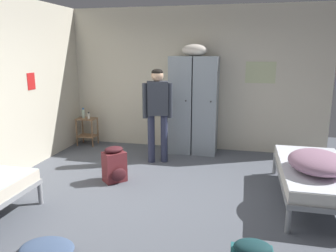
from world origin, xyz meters
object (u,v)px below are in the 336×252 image
at_px(bed_right, 315,174).
at_px(backpack_maroon, 115,165).
at_px(bedding_heap, 317,162).
at_px(locker_bank, 194,103).
at_px(clothes_pile_denim, 47,249).
at_px(water_bottle, 83,113).
at_px(person_traveler, 158,107).
at_px(shelf_unit, 87,129).
at_px(lotion_bottle, 89,116).

relative_size(bed_right, backpack_maroon, 3.45).
relative_size(bedding_heap, backpack_maroon, 1.56).
xyz_separation_m(locker_bank, clothes_pile_denim, (-0.88, -3.67, -0.92)).
relative_size(bedding_heap, water_bottle, 4.08).
height_order(person_traveler, clothes_pile_denim, person_traveler).
bearing_deg(water_bottle, backpack_maroon, -51.87).
distance_m(bedding_heap, water_bottle, 4.66).
relative_size(shelf_unit, backpack_maroon, 1.04).
xyz_separation_m(bed_right, backpack_maroon, (-2.82, 0.04, -0.12)).
bearing_deg(locker_bank, shelf_unit, -179.80).
bearing_deg(shelf_unit, clothes_pile_denim, -69.53).
bearing_deg(backpack_maroon, shelf_unit, 126.82).
bearing_deg(shelf_unit, lotion_bottle, -29.74).
bearing_deg(bedding_heap, backpack_maroon, 174.71).
xyz_separation_m(backpack_maroon, clothes_pile_denim, (0.04, -1.89, -0.22)).
distance_m(locker_bank, bed_right, 2.69).
bearing_deg(bed_right, bedding_heap, -99.43).
bearing_deg(water_bottle, person_traveler, -22.73).
distance_m(bed_right, water_bottle, 4.61).
distance_m(water_bottle, lotion_bottle, 0.16).
bearing_deg(water_bottle, bed_right, -23.45).
bearing_deg(bedding_heap, shelf_unit, 153.71).
height_order(locker_bank, person_traveler, locker_bank).
bearing_deg(locker_bank, person_traveler, -124.90).
xyz_separation_m(water_bottle, backpack_maroon, (1.41, -1.79, -0.40)).
relative_size(water_bottle, backpack_maroon, 0.38).
height_order(bed_right, water_bottle, water_bottle).
bearing_deg(person_traveler, backpack_maroon, -111.36).
relative_size(locker_bank, clothes_pile_denim, 3.74).
height_order(person_traveler, backpack_maroon, person_traveler).
height_order(backpack_maroon, clothes_pile_denim, backpack_maroon).
height_order(bed_right, backpack_maroon, backpack_maroon).
bearing_deg(clothes_pile_denim, water_bottle, 111.46).
xyz_separation_m(bed_right, lotion_bottle, (-4.07, 1.77, 0.25)).
xyz_separation_m(locker_bank, shelf_unit, (-2.25, -0.01, -0.62)).
bearing_deg(clothes_pile_denim, person_traveler, 82.91).
bearing_deg(locker_bank, bedding_heap, -47.67).
distance_m(shelf_unit, person_traveler, 1.99).
relative_size(shelf_unit, person_traveler, 0.35).
distance_m(water_bottle, backpack_maroon, 2.31).
xyz_separation_m(shelf_unit, clothes_pile_denim, (1.37, -3.66, -0.30)).
bearing_deg(person_traveler, lotion_bottle, 157.19).
xyz_separation_m(locker_bank, person_traveler, (-0.52, -0.75, 0.03)).
bearing_deg(lotion_bottle, bed_right, -23.51).
height_order(bedding_heap, water_bottle, water_bottle).
relative_size(shelf_unit, bedding_heap, 0.67).
bearing_deg(backpack_maroon, lotion_bottle, 125.96).
relative_size(shelf_unit, lotion_bottle, 3.96).
distance_m(bed_right, person_traveler, 2.71).
distance_m(lotion_bottle, clothes_pile_denim, 3.89).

